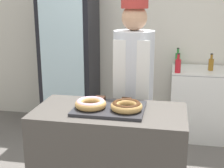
{
  "coord_description": "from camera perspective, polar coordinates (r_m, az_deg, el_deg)",
  "views": [
    {
      "loc": [
        0.45,
        -2.2,
        1.74
      ],
      "look_at": [
        0.0,
        0.1,
        1.1
      ],
      "focal_mm": 50.0,
      "sensor_mm": 36.0,
      "label": 1
    }
  ],
  "objects": [
    {
      "name": "brownie_back_right",
      "position": [
        2.49,
        2.6,
        -3.01
      ],
      "size": [
        0.08,
        0.08,
        0.03
      ],
      "color": "black",
      "rests_on": "serving_tray"
    },
    {
      "name": "brownie_back_left",
      "position": [
        2.53,
        -2.24,
        -2.72
      ],
      "size": [
        0.08,
        0.08,
        0.03
      ],
      "color": "black",
      "rests_on": "serving_tray"
    },
    {
      "name": "donut_chocolate_glaze",
      "position": [
        2.31,
        2.67,
        -3.98
      ],
      "size": [
        0.24,
        0.24,
        0.06
      ],
      "color": "tan",
      "rests_on": "serving_tray"
    },
    {
      "name": "serving_tray",
      "position": [
        2.39,
        -0.46,
        -4.51
      ],
      "size": [
        0.53,
        0.4,
        0.02
      ],
      "color": "#2D2D33",
      "rests_on": "display_counter"
    },
    {
      "name": "beverage_fridge",
      "position": [
        4.25,
        -7.68,
        4.42
      ],
      "size": [
        0.68,
        0.62,
        1.89
      ],
      "color": "black",
      "rests_on": "ground_plane"
    },
    {
      "name": "bottle_red",
      "position": [
        3.8,
        11.97,
        3.38
      ],
      "size": [
        0.07,
        0.07,
        0.23
      ],
      "color": "red",
      "rests_on": "chest_freezer"
    },
    {
      "name": "chest_freezer",
      "position": [
        4.19,
        17.26,
        -3.37
      ],
      "size": [
        0.96,
        0.63,
        0.89
      ],
      "color": "white",
      "rests_on": "ground_plane"
    },
    {
      "name": "donut_light_glaze",
      "position": [
        2.37,
        -3.93,
        -3.55
      ],
      "size": [
        0.24,
        0.24,
        0.06
      ],
      "color": "tan",
      "rests_on": "serving_tray"
    },
    {
      "name": "display_counter",
      "position": [
        2.59,
        -0.44,
        -14.36
      ],
      "size": [
        1.16,
        0.6,
        0.92
      ],
      "color": "#4C4742",
      "rests_on": "ground_plane"
    },
    {
      "name": "baker_person",
      "position": [
        2.91,
        3.86,
        -1.1
      ],
      "size": [
        0.37,
        0.37,
        1.73
      ],
      "color": "#4C4C51",
      "rests_on": "ground_plane"
    },
    {
      "name": "bottle_amber",
      "position": [
        4.03,
        17.65,
        3.51
      ],
      "size": [
        0.06,
        0.06,
        0.21
      ],
      "color": "#99661E",
      "rests_on": "chest_freezer"
    },
    {
      "name": "bottle_green",
      "position": [
        4.27,
        11.91,
        4.64
      ],
      "size": [
        0.06,
        0.06,
        0.23
      ],
      "color": "#2D8C38",
      "rests_on": "chest_freezer"
    },
    {
      "name": "wall_back",
      "position": [
        4.38,
        5.19,
        10.11
      ],
      "size": [
        8.0,
        0.06,
        2.7
      ],
      "color": "silver",
      "rests_on": "ground_plane"
    }
  ]
}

